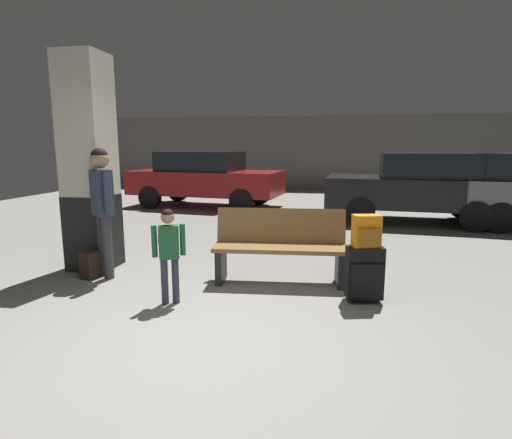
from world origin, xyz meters
TOP-DOWN VIEW (x-y plane):
  - ground_plane at (0.00, 4.00)m, footprint 18.00×18.00m
  - garage_back_wall at (0.00, 12.86)m, footprint 18.00×0.12m
  - structural_pillar at (-2.13, 1.91)m, footprint 0.57×0.57m
  - bench at (0.45, 1.76)m, footprint 1.64×0.66m
  - suitcase at (1.42, 1.25)m, footprint 0.41×0.29m
  - backpack_bright at (1.42, 1.25)m, footprint 0.31×0.25m
  - child at (-0.60, 0.83)m, footprint 0.32×0.20m
  - adult at (-1.75, 1.54)m, footprint 0.44×0.40m
  - backpack_dark_floor at (-1.93, 1.49)m, footprint 0.23×0.30m
  - parked_car_far at (-2.40, 7.80)m, footprint 4.27×2.16m
  - parked_car_near at (3.05, 6.30)m, footprint 4.21×2.02m

SIDE VIEW (x-z plane):
  - ground_plane at x=0.00m, z-range -0.10..0.00m
  - backpack_dark_floor at x=-1.93m, z-range 0.00..0.34m
  - suitcase at x=1.42m, z-range 0.02..0.62m
  - bench at x=0.45m, z-range 0.00..0.88m
  - child at x=-0.60m, z-range 0.12..1.13m
  - backpack_bright at x=1.42m, z-range 0.60..0.94m
  - parked_car_far at x=-2.40m, z-range 0.05..1.56m
  - parked_car_near at x=3.05m, z-range 0.05..1.56m
  - adult at x=-1.75m, z-range 0.19..1.82m
  - garage_back_wall at x=0.00m, z-range 0.00..2.80m
  - structural_pillar at x=-2.13m, z-range -0.01..2.82m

